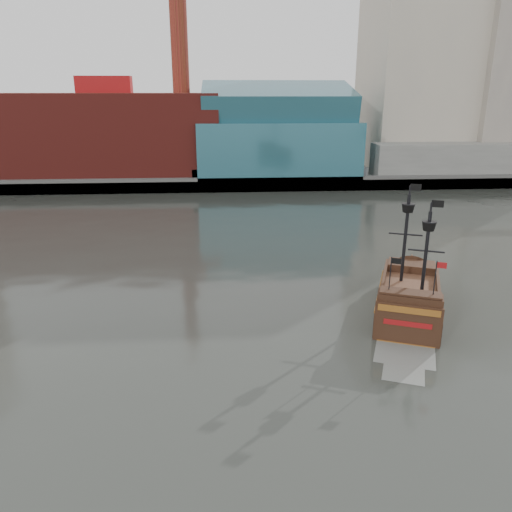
{
  "coord_description": "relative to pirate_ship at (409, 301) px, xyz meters",
  "views": [
    {
      "loc": [
        -0.75,
        -26.87,
        17.37
      ],
      "look_at": [
        2.05,
        13.35,
        4.0
      ],
      "focal_mm": 35.0,
      "sensor_mm": 36.0,
      "label": 1
    }
  ],
  "objects": [
    {
      "name": "promenade_far",
      "position": [
        -14.33,
        82.28,
        -0.01
      ],
      "size": [
        220.0,
        60.0,
        2.0
      ],
      "primitive_type": "cube",
      "color": "slate",
      "rests_on": "ground"
    },
    {
      "name": "seawall",
      "position": [
        -14.33,
        52.78,
        0.29
      ],
      "size": [
        220.0,
        1.0,
        2.6
      ],
      "primitive_type": "cube",
      "color": "#4C4C49",
      "rests_on": "ground"
    },
    {
      "name": "pirate_ship",
      "position": [
        0.0,
        0.0,
        0.0
      ],
      "size": [
        9.55,
        15.45,
        11.12
      ],
      "rotation": [
        0.0,
        0.0,
        -0.38
      ],
      "color": "black",
      "rests_on": "ground"
    },
    {
      "name": "skyline",
      "position": [
        -9.13,
        74.84,
        23.55
      ],
      "size": [
        149.0,
        45.0,
        62.0
      ],
      "color": "brown",
      "rests_on": "promenade_far"
    },
    {
      "name": "ground",
      "position": [
        -14.33,
        -9.72,
        -1.01
      ],
      "size": [
        400.0,
        400.0,
        0.0
      ],
      "primitive_type": "plane",
      "color": "#292B26",
      "rests_on": "ground"
    }
  ]
}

